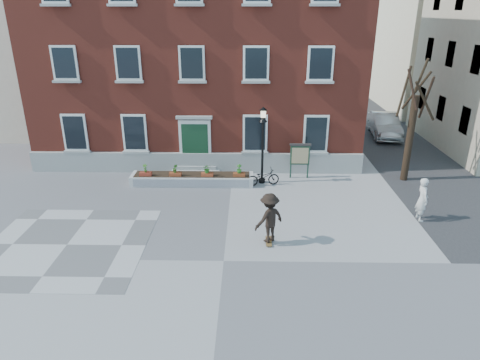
{
  "coord_description": "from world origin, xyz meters",
  "views": [
    {
      "loc": [
        0.84,
        -12.98,
        8.28
      ],
      "look_at": [
        0.5,
        4.0,
        1.5
      ],
      "focal_mm": 32.0,
      "sensor_mm": 36.0,
      "label": 1
    }
  ],
  "objects_px": {
    "bicycle": "(263,177)",
    "lamp_post": "(263,135)",
    "parked_car": "(384,125)",
    "skateboarder": "(269,218)",
    "bystander": "(422,199)",
    "notice_board": "(300,155)"
  },
  "relations": [
    {
      "from": "parked_car",
      "to": "notice_board",
      "type": "relative_size",
      "value": 2.58
    },
    {
      "from": "lamp_post",
      "to": "bystander",
      "type": "bearing_deg",
      "value": -31.78
    },
    {
      "from": "parked_car",
      "to": "bystander",
      "type": "bearing_deg",
      "value": -94.0
    },
    {
      "from": "lamp_post",
      "to": "skateboarder",
      "type": "distance_m",
      "value": 6.29
    },
    {
      "from": "bicycle",
      "to": "skateboarder",
      "type": "xyz_separation_m",
      "value": [
        0.05,
        -5.74,
        0.61
      ]
    },
    {
      "from": "bicycle",
      "to": "skateboarder",
      "type": "height_order",
      "value": "skateboarder"
    },
    {
      "from": "bicycle",
      "to": "parked_car",
      "type": "bearing_deg",
      "value": -56.93
    },
    {
      "from": "bystander",
      "to": "lamp_post",
      "type": "height_order",
      "value": "lamp_post"
    },
    {
      "from": "lamp_post",
      "to": "skateboarder",
      "type": "relative_size",
      "value": 1.94
    },
    {
      "from": "lamp_post",
      "to": "skateboarder",
      "type": "bearing_deg",
      "value": -89.16
    },
    {
      "from": "skateboarder",
      "to": "parked_car",
      "type": "bearing_deg",
      "value": 59.88
    },
    {
      "from": "parked_car",
      "to": "lamp_post",
      "type": "bearing_deg",
      "value": -128.87
    },
    {
      "from": "bystander",
      "to": "skateboarder",
      "type": "distance_m",
      "value": 6.78
    },
    {
      "from": "parked_car",
      "to": "skateboarder",
      "type": "relative_size",
      "value": 2.39
    },
    {
      "from": "notice_board",
      "to": "skateboarder",
      "type": "height_order",
      "value": "skateboarder"
    },
    {
      "from": "bystander",
      "to": "lamp_post",
      "type": "xyz_separation_m",
      "value": [
        -6.55,
        4.06,
        1.6
      ]
    },
    {
      "from": "bicycle",
      "to": "lamp_post",
      "type": "xyz_separation_m",
      "value": [
        -0.04,
        0.37,
        2.1
      ]
    },
    {
      "from": "parked_car",
      "to": "lamp_post",
      "type": "height_order",
      "value": "lamp_post"
    },
    {
      "from": "parked_car",
      "to": "lamp_post",
      "type": "distance_m",
      "value": 12.62
    },
    {
      "from": "parked_car",
      "to": "skateboarder",
      "type": "height_order",
      "value": "skateboarder"
    },
    {
      "from": "bicycle",
      "to": "lamp_post",
      "type": "distance_m",
      "value": 2.13
    },
    {
      "from": "bystander",
      "to": "notice_board",
      "type": "bearing_deg",
      "value": 41.03
    }
  ]
}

